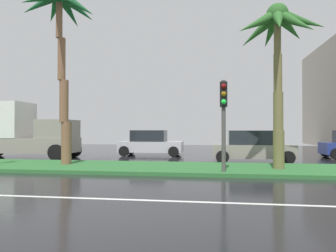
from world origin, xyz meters
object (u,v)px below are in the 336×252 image
object	(u,v)px
box_truck_lead	(24,133)
car_in_traffic_second	(252,147)
palm_tree_centre_left	(278,36)
car_in_traffic_leading	(150,143)
traffic_signal_median_right	(224,109)
palm_tree_mid_left	(60,19)

from	to	relation	value
box_truck_lead	car_in_traffic_second	bearing A→B (deg)	-1.58
palm_tree_centre_left	box_truck_lead	xyz separation A→B (m)	(-14.36, 4.33, -4.14)
car_in_traffic_second	palm_tree_centre_left	bearing A→B (deg)	-80.97
palm_tree_centre_left	car_in_traffic_leading	xyz separation A→B (m)	(-6.95, 7.35, -4.87)
traffic_signal_median_right	box_truck_lead	bearing A→B (deg)	154.70
box_truck_lead	palm_tree_mid_left	bearing A→B (deg)	-42.52
traffic_signal_median_right	box_truck_lead	distance (m)	13.37
traffic_signal_median_right	car_in_traffic_second	distance (m)	5.85
box_truck_lead	car_in_traffic_second	distance (m)	13.76
traffic_signal_median_right	car_in_traffic_leading	size ratio (longest dim) A/B	0.82
palm_tree_mid_left	traffic_signal_median_right	bearing A→B (deg)	-11.47
traffic_signal_median_right	box_truck_lead	xyz separation A→B (m)	(-12.05, 5.70, -1.03)
car_in_traffic_leading	car_in_traffic_second	world-z (taller)	same
car_in_traffic_leading	car_in_traffic_second	xyz separation A→B (m)	(6.32, -3.40, 0.00)
palm_tree_centre_left	box_truck_lead	distance (m)	15.56
palm_tree_mid_left	box_truck_lead	xyz separation A→B (m)	(-4.55, 4.17, -5.43)
palm_tree_mid_left	palm_tree_centre_left	world-z (taller)	palm_tree_mid_left
palm_tree_centre_left	traffic_signal_median_right	distance (m)	4.11
palm_tree_mid_left	car_in_traffic_leading	xyz separation A→B (m)	(2.86, 7.20, -6.15)
palm_tree_centre_left	car_in_traffic_leading	size ratio (longest dim) A/B	1.61
palm_tree_mid_left	box_truck_lead	distance (m)	8.22
box_truck_lead	car_in_traffic_second	world-z (taller)	box_truck_lead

